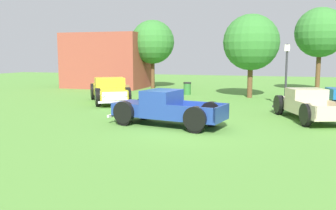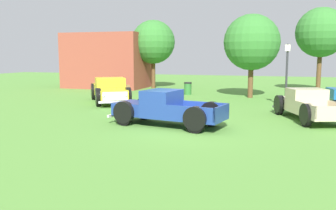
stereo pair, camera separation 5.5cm
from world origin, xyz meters
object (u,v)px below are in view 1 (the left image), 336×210
(pickup_truck_behind_right, at_px, (305,104))
(oak_tree_east, at_px, (251,42))
(pickup_truck_behind_left, at_px, (110,91))
(oak_tree_west, at_px, (320,33))
(picnic_table, at_px, (119,87))
(oak_tree_center, at_px, (153,42))
(pickup_truck_foreground, at_px, (161,108))
(trash_can, at_px, (187,88))
(lamp_post_near, at_px, (286,74))

(pickup_truck_behind_right, relative_size, oak_tree_east, 0.86)
(pickup_truck_behind_left, distance_m, oak_tree_west, 17.61)
(pickup_truck_behind_left, xyz_separation_m, picnic_table, (-1.92, 5.41, -0.27))
(pickup_truck_behind_left, xyz_separation_m, oak_tree_center, (-0.99, 10.77, 3.39))
(pickup_truck_foreground, bearing_deg, trash_can, 99.01)
(lamp_post_near, distance_m, trash_can, 8.90)
(pickup_truck_behind_left, xyz_separation_m, oak_tree_west, (13.06, 11.12, 4.00))
(trash_can, distance_m, oak_tree_center, 7.25)
(picnic_table, bearing_deg, pickup_truck_behind_left, -70.50)
(pickup_truck_foreground, bearing_deg, oak_tree_east, 76.52)
(lamp_post_near, distance_m, oak_tree_center, 15.14)
(lamp_post_near, height_order, oak_tree_east, oak_tree_east)
(picnic_table, distance_m, oak_tree_east, 10.62)
(picnic_table, height_order, oak_tree_center, oak_tree_center)
(oak_tree_west, bearing_deg, pickup_truck_behind_left, -139.59)
(pickup_truck_behind_left, height_order, oak_tree_east, oak_tree_east)
(pickup_truck_behind_right, xyz_separation_m, trash_can, (-8.01, 8.79, -0.22))
(oak_tree_west, bearing_deg, trash_can, -153.65)
(picnic_table, distance_m, trash_can, 5.40)
(trash_can, bearing_deg, pickup_truck_behind_left, -118.22)
(pickup_truck_foreground, relative_size, oak_tree_center, 0.86)
(pickup_truck_foreground, xyz_separation_m, pickup_truck_behind_right, (6.07, 3.49, -0.03))
(pickup_truck_behind_right, distance_m, trash_can, 11.90)
(lamp_post_near, bearing_deg, oak_tree_center, 140.28)
(lamp_post_near, xyz_separation_m, oak_tree_east, (-2.39, 4.51, 1.96))
(pickup_truck_behind_right, bearing_deg, oak_tree_east, 111.83)
(pickup_truck_foreground, xyz_separation_m, picnic_table, (-7.26, 11.35, -0.24))
(trash_can, xyz_separation_m, oak_tree_center, (-4.39, 4.44, 3.68))
(picnic_table, xyz_separation_m, oak_tree_center, (0.93, 5.36, 3.66))
(pickup_truck_foreground, height_order, oak_tree_east, oak_tree_east)
(picnic_table, xyz_separation_m, oak_tree_east, (10.06, 0.31, 3.39))
(pickup_truck_foreground, relative_size, trash_can, 5.52)
(trash_can, distance_m, oak_tree_east, 5.87)
(trash_can, height_order, oak_tree_center, oak_tree_center)
(pickup_truck_behind_left, height_order, oak_tree_west, oak_tree_west)
(pickup_truck_behind_left, bearing_deg, lamp_post_near, 6.54)
(lamp_post_near, relative_size, oak_tree_east, 0.63)
(oak_tree_east, relative_size, oak_tree_center, 0.95)
(oak_tree_east, bearing_deg, pickup_truck_foreground, -103.48)
(oak_tree_east, relative_size, oak_tree_west, 0.87)
(lamp_post_near, height_order, oak_tree_center, oak_tree_center)
(pickup_truck_behind_right, distance_m, lamp_post_near, 3.96)
(pickup_truck_foreground, distance_m, lamp_post_near, 8.91)
(pickup_truck_behind_right, distance_m, oak_tree_east, 9.36)
(pickup_truck_behind_left, distance_m, oak_tree_east, 10.42)
(pickup_truck_behind_right, relative_size, lamp_post_near, 1.38)
(pickup_truck_behind_left, relative_size, lamp_post_near, 1.48)
(lamp_post_near, bearing_deg, oak_tree_east, 117.87)
(oak_tree_east, xyz_separation_m, oak_tree_west, (4.92, 5.40, 0.89))
(pickup_truck_behind_left, bearing_deg, oak_tree_center, 95.25)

